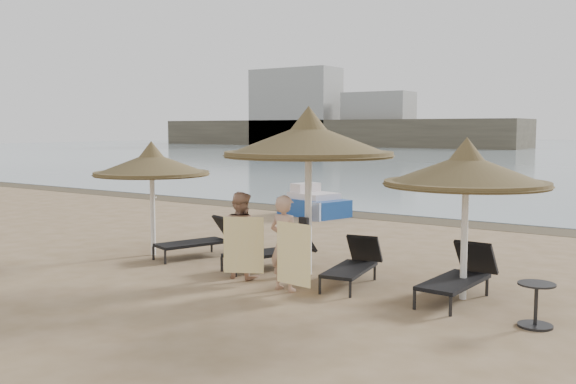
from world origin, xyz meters
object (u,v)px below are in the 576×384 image
person_right (285,235)px  lounger_near_left (274,249)px  palapa_left (152,164)px  side_table (536,306)px  palapa_right (466,171)px  person_left (240,228)px  lounger_far_left (202,239)px  pedal_boat (313,204)px  lounger_near_right (354,263)px  palapa_center (309,141)px  lounger_far_right (460,275)px

person_right → lounger_near_left: bearing=-44.8°
palapa_left → side_table: (8.29, -0.62, -1.72)m
palapa_right → person_left: size_ratio=1.42×
lounger_far_left → pedal_boat: pedal_boat is taller
side_table → person_left: bearing=179.9°
pedal_boat → lounger_near_right: bearing=-37.3°
lounger_near_left → person_right: 1.92m
palapa_center → person_right: bearing=-75.4°
lounger_near_right → side_table: size_ratio=2.98×
palapa_right → side_table: 2.44m
palapa_right → lounger_near_right: palapa_right is taller
palapa_center → pedal_boat: (-4.33, 7.11, -2.19)m
palapa_center → pedal_boat: bearing=121.3°
palapa_left → person_right: bearing=-12.7°
palapa_left → palapa_center: bearing=5.0°
side_table → pedal_boat: size_ratio=0.26×
lounger_near_left → person_right: size_ratio=1.03×
person_right → pedal_boat: bearing=-57.0°
palapa_left → lounger_far_right: 7.08m
palapa_center → lounger_near_left: palapa_center is taller
palapa_right → lounger_far_right: 1.73m
palapa_right → person_right: bearing=-156.4°
palapa_right → lounger_near_left: palapa_right is taller
lounger_near_left → pedal_boat: (-3.45, 7.01, -0.00)m
lounger_far_left → lounger_near_left: lounger_near_left is taller
lounger_far_left → lounger_near_right: (3.93, -0.29, -0.02)m
side_table → person_left: size_ratio=0.33×
lounger_far_right → person_left: person_left is taller
lounger_far_right → pedal_boat: pedal_boat is taller
palapa_right → person_right: palapa_right is taller
palapa_left → palapa_right: palapa_right is taller
lounger_far_left → person_right: 3.55m
lounger_near_left → side_table: lounger_near_left is taller
lounger_far_right → pedal_boat: bearing=139.2°
lounger_far_left → palapa_center: bearing=15.9°
lounger_near_left → pedal_boat: pedal_boat is taller
palapa_center → palapa_right: bearing=-1.5°
palapa_center → side_table: size_ratio=5.16×
lounger_near_right → palapa_left: bearing=173.0°
palapa_left → palapa_center: (3.86, 0.34, 0.56)m
lounger_near_right → lounger_far_right: bearing=-7.0°
palapa_left → lounger_near_right: bearing=2.3°
lounger_near_left → lounger_near_right: size_ratio=1.06×
palapa_left → side_table: bearing=-4.3°
lounger_near_left → palapa_right: bearing=20.2°
lounger_near_right → lounger_far_left: bearing=166.4°
person_right → side_table: bearing=-171.5°
lounger_far_right → palapa_left: bearing=-174.2°
palapa_center → lounger_near_right: size_ratio=1.73×
palapa_left → lounger_near_left: palapa_left is taller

